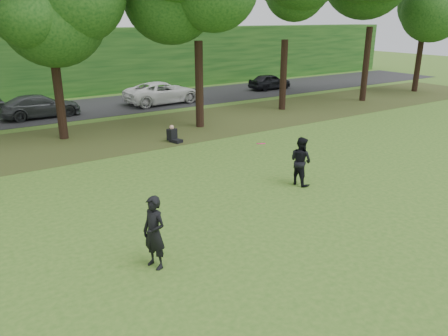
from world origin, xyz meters
name	(u,v)px	position (x,y,z in m)	size (l,w,h in m)	color
ground	(296,229)	(0.00, 0.00, 0.00)	(120.00, 120.00, 0.00)	#325B1C
leaf_litter	(127,134)	(0.00, 13.00, 0.01)	(60.00, 7.00, 0.01)	#402F16
street	(83,108)	(0.00, 21.00, 0.01)	(70.00, 7.00, 0.02)	black
far_hedge	(56,63)	(0.00, 27.00, 2.50)	(70.00, 3.00, 5.00)	#113D14
player_left	(154,233)	(-4.22, 0.39, 0.92)	(0.67, 0.44, 1.84)	black
player_right	(301,161)	(2.56, 2.63, 0.89)	(0.86, 0.67, 1.78)	black
parked_cars	(87,101)	(0.00, 19.90, 0.71)	(37.23, 3.02, 1.50)	black
frisbee	(261,144)	(-0.16, 1.52, 2.23)	(0.33, 0.33, 0.12)	#FF156C
seated_person	(173,136)	(1.31, 10.30, 0.31)	(0.61, 0.82, 0.83)	black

